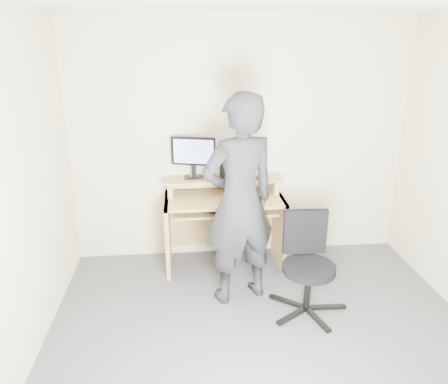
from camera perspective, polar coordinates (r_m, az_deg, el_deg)
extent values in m
plane|color=#525257|center=(3.55, 5.92, -20.38)|extent=(3.50, 3.50, 0.00)
cube|color=beige|center=(4.57, 2.18, 6.57)|extent=(3.50, 0.02, 2.50)
cube|color=tan|center=(4.53, -7.31, -5.41)|extent=(0.04, 0.60, 0.75)
cube|color=tan|center=(4.63, 7.22, -4.82)|extent=(0.04, 0.60, 0.75)
cube|color=tan|center=(4.41, 0.04, -0.90)|extent=(1.20, 0.60, 0.03)
cube|color=tan|center=(4.37, 0.14, -2.43)|extent=(1.02, 0.38, 0.02)
cube|color=tan|center=(4.50, -7.00, 0.61)|extent=(0.05, 0.28, 0.15)
cube|color=tan|center=(4.60, 6.57, 1.04)|extent=(0.05, 0.28, 0.15)
cube|color=tan|center=(4.50, -0.15, 1.71)|extent=(1.20, 0.30, 0.02)
cube|color=tan|center=(4.79, -0.30, -3.20)|extent=(1.20, 0.03, 0.65)
cube|color=black|center=(4.50, -3.94, 1.92)|extent=(0.20, 0.13, 0.01)
cube|color=black|center=(4.49, -3.96, 2.84)|extent=(0.05, 0.04, 0.13)
cube|color=black|center=(4.42, -4.02, 5.34)|extent=(0.45, 0.14, 0.29)
cube|color=#93B5FF|center=(4.40, -4.01, 5.28)|extent=(0.39, 0.11, 0.24)
cube|color=black|center=(4.49, 0.05, 3.17)|extent=(0.11, 0.15, 0.20)
cylinder|color=silver|center=(4.52, 2.48, 3.11)|extent=(0.09, 0.09, 0.18)
cube|color=black|center=(4.49, 4.24, 1.85)|extent=(0.07, 0.13, 0.01)
cube|color=black|center=(4.41, -2.03, 1.77)|extent=(0.05, 0.05, 0.03)
torus|color=silver|center=(4.53, -3.33, 2.09)|extent=(0.20, 0.20, 0.06)
cube|color=black|center=(4.34, -1.24, -2.21)|extent=(0.49, 0.31, 0.03)
ellipsoid|color=black|center=(4.36, 5.19, -0.76)|extent=(0.10, 0.07, 0.04)
cube|color=black|center=(4.07, 13.22, -14.42)|extent=(0.34, 0.06, 0.03)
cube|color=black|center=(4.17, 10.86, -13.28)|extent=(0.16, 0.34, 0.03)
cube|color=black|center=(4.08, 8.25, -13.98)|extent=(0.30, 0.25, 0.03)
cube|color=black|center=(3.90, 8.89, -15.67)|extent=(0.31, 0.23, 0.03)
cube|color=black|center=(3.90, 12.12, -15.97)|extent=(0.14, 0.34, 0.03)
cylinder|color=black|center=(3.92, 10.84, -12.34)|extent=(0.05, 0.05, 0.36)
cylinder|color=black|center=(3.82, 11.03, -9.80)|extent=(0.45, 0.45, 0.06)
cube|color=black|center=(3.88, 10.55, -5.11)|extent=(0.38, 0.07, 0.41)
imported|color=black|center=(3.76, 2.02, -1.26)|extent=(0.80, 0.66, 1.88)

